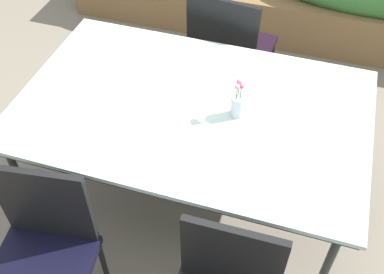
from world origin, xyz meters
TOP-DOWN VIEW (x-y plane):
  - ground_plane at (0.00, 0.00)m, footprint 12.00×12.00m
  - dining_table at (0.09, 0.04)m, footprint 1.81×1.15m
  - chair_far_side at (0.07, 0.91)m, footprint 0.56×0.56m
  - chair_near_left at (-0.33, -0.84)m, footprint 0.50×0.50m
  - flower_vase at (0.32, 0.05)m, footprint 0.07×0.07m

SIDE VIEW (x-z plane):
  - ground_plane at x=0.00m, z-range 0.00..0.00m
  - chair_far_side at x=0.07m, z-range 0.05..1.01m
  - chair_near_left at x=-0.33m, z-range 0.07..1.00m
  - dining_table at x=0.09m, z-range 0.33..1.08m
  - flower_vase at x=0.32m, z-range 0.72..0.93m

